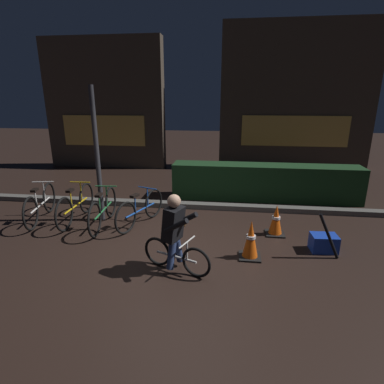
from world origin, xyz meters
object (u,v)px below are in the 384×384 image
(traffic_cone_far, at_px, (276,220))
(parked_bike_center_left, at_px, (103,210))
(parked_bike_leftmost, at_px, (40,204))
(traffic_cone_near, at_px, (251,240))
(parked_bike_center_right, at_px, (141,209))
(parked_bike_left_mid, at_px, (76,205))
(cyclist, at_px, (175,233))
(street_post, at_px, (97,156))
(blue_crate, at_px, (324,243))
(closed_umbrella, at_px, (329,236))

(traffic_cone_far, bearing_deg, parked_bike_center_left, -179.71)
(parked_bike_leftmost, xyz_separation_m, traffic_cone_near, (4.45, -1.11, -0.04))
(parked_bike_leftmost, bearing_deg, traffic_cone_far, -103.42)
(parked_bike_center_right, distance_m, traffic_cone_far, 2.76)
(parked_bike_left_mid, bearing_deg, parked_bike_center_left, -107.08)
(parked_bike_left_mid, distance_m, cyclist, 3.02)
(street_post, bearing_deg, traffic_cone_far, -4.84)
(traffic_cone_far, xyz_separation_m, cyclist, (-1.71, -1.52, 0.33))
(traffic_cone_near, bearing_deg, street_post, 157.52)
(parked_bike_center_left, height_order, parked_bike_center_right, parked_bike_center_left)
(street_post, height_order, blue_crate, street_post)
(cyclist, bearing_deg, closed_umbrella, 37.37)
(street_post, distance_m, parked_bike_center_right, 1.43)
(parked_bike_left_mid, distance_m, parked_bike_center_left, 0.72)
(parked_bike_center_left, bearing_deg, street_post, 23.62)
(parked_bike_leftmost, bearing_deg, parked_bike_center_right, -101.59)
(parked_bike_center_right, xyz_separation_m, cyclist, (1.04, -1.66, 0.29))
(parked_bike_center_right, distance_m, blue_crate, 3.59)
(blue_crate, distance_m, cyclist, 2.68)
(street_post, distance_m, traffic_cone_far, 3.86)
(parked_bike_center_left, xyz_separation_m, cyclist, (1.79, -1.51, 0.27))
(parked_bike_center_right, relative_size, traffic_cone_far, 2.52)
(parked_bike_left_mid, xyz_separation_m, cyclist, (2.49, -1.70, 0.26))
(parked_bike_center_right, height_order, traffic_cone_far, parked_bike_center_right)
(cyclist, xyz_separation_m, closed_umbrella, (2.45, 0.69, -0.23))
(parked_bike_leftmost, height_order, parked_bike_left_mid, parked_bike_left_mid)
(parked_bike_center_left, bearing_deg, cyclist, -134.64)
(parked_bike_leftmost, distance_m, parked_bike_left_mid, 0.79)
(traffic_cone_near, height_order, cyclist, cyclist)
(parked_bike_left_mid, xyz_separation_m, traffic_cone_near, (3.66, -1.16, -0.04))
(parked_bike_leftmost, height_order, traffic_cone_far, parked_bike_leftmost)
(parked_bike_left_mid, height_order, traffic_cone_far, parked_bike_left_mid)
(parked_bike_center_left, bearing_deg, parked_bike_leftmost, 80.12)
(traffic_cone_near, bearing_deg, closed_umbrella, 6.70)
(parked_bike_center_right, height_order, blue_crate, parked_bike_center_right)
(traffic_cone_near, bearing_deg, parked_bike_center_left, 161.87)
(parked_bike_center_right, distance_m, cyclist, 1.98)
(parked_bike_left_mid, distance_m, closed_umbrella, 5.04)
(cyclist, distance_m, closed_umbrella, 2.55)
(blue_crate, bearing_deg, traffic_cone_far, 141.95)
(parked_bike_leftmost, xyz_separation_m, cyclist, (3.28, -1.64, 0.27))
(street_post, relative_size, cyclist, 2.27)
(parked_bike_leftmost, relative_size, traffic_cone_far, 2.78)
(street_post, distance_m, parked_bike_center_left, 1.12)
(closed_umbrella, bearing_deg, parked_bike_center_right, -15.53)
(parked_bike_left_mid, bearing_deg, street_post, -76.77)
(parked_bike_leftmost, xyz_separation_m, closed_umbrella, (5.73, -0.96, 0.03))
(parked_bike_leftmost, xyz_separation_m, parked_bike_center_left, (1.49, -0.14, -0.00))
(blue_crate, bearing_deg, closed_umbrella, -93.23)
(parked_bike_center_right, relative_size, cyclist, 1.25)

